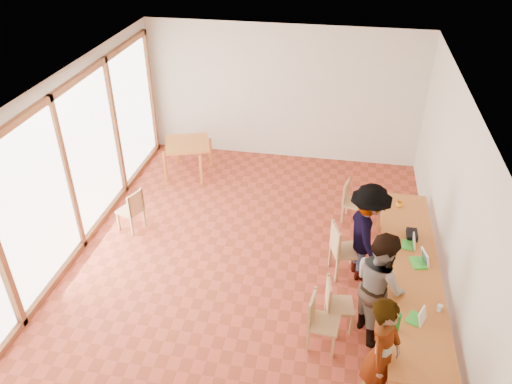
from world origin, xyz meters
TOP-DOWN VIEW (x-y plane):
  - ground at (0.00, 0.00)m, footprint 8.00×8.00m
  - wall_back at (0.00, 4.00)m, footprint 6.00×0.10m
  - wall_right at (3.00, 0.00)m, footprint 0.10×8.00m
  - window_wall at (-2.96, 0.00)m, footprint 0.10×8.00m
  - ceiling at (0.00, 0.00)m, footprint 6.00×8.00m
  - communal_table at (2.50, -0.46)m, footprint 0.80×4.00m
  - side_table at (-1.85, 2.78)m, footprint 0.90×0.90m
  - chair_near at (1.25, -1.41)m, footprint 0.45×0.45m
  - chair_mid at (1.45, -1.05)m, footprint 0.44×0.44m
  - chair_far at (1.49, 0.11)m, footprint 0.55×0.55m
  - chair_empty at (1.60, 1.67)m, footprint 0.45×0.45m
  - chair_spare at (-2.22, 0.63)m, footprint 0.49×0.49m
  - person_near at (2.03, -2.16)m, footprint 0.56×0.69m
  - person_mid at (2.02, -1.01)m, footprint 0.91×1.01m
  - person_far at (1.86, 0.12)m, footprint 0.88×1.22m
  - laptop_near at (2.50, -1.48)m, footprint 0.28×0.29m
  - laptop_mid at (2.64, -0.34)m, footprint 0.29×0.31m
  - laptop_far at (2.52, 0.05)m, footprint 0.23×0.25m
  - yellow_mug at (2.41, 1.12)m, footprint 0.15×0.15m
  - green_bottle at (2.22, -1.70)m, footprint 0.07×0.07m
  - clear_glass at (2.79, -1.26)m, footprint 0.07×0.07m
  - condiment_cup at (2.54, 0.32)m, footprint 0.08×0.08m
  - pink_phone at (2.46, 0.14)m, footprint 0.05×0.10m
  - black_pouch at (2.56, 0.29)m, footprint 0.16×0.26m

SIDE VIEW (x-z plane):
  - ground at x=0.00m, z-range 0.00..0.00m
  - chair_empty at x=1.60m, z-range 0.28..0.71m
  - chair_spare at x=-2.22m, z-range 0.29..0.72m
  - chair_mid at x=1.45m, z-range 0.29..0.73m
  - chair_near at x=1.25m, z-range 0.30..0.75m
  - chair_far at x=1.49m, z-range 0.32..0.82m
  - side_table at x=-1.85m, z-range 0.29..1.04m
  - communal_table at x=2.50m, z-range 0.33..1.08m
  - pink_phone at x=2.46m, z-range 0.75..0.76m
  - condiment_cup at x=2.54m, z-range 0.75..0.81m
  - clear_glass at x=2.79m, z-range 0.75..0.84m
  - black_pouch at x=2.56m, z-range 0.75..0.84m
  - yellow_mug at x=2.41m, z-range 0.75..0.84m
  - laptop_near at x=2.50m, z-range 0.71..0.90m
  - laptop_far at x=2.52m, z-range 0.71..0.90m
  - laptop_mid at x=2.64m, z-range 0.70..0.92m
  - person_near at x=2.03m, z-range 0.00..1.64m
  - person_mid at x=2.02m, z-range 0.00..1.69m
  - person_far at x=1.86m, z-range 0.00..1.69m
  - green_bottle at x=2.22m, z-range 0.75..1.03m
  - wall_back at x=0.00m, z-range 0.00..3.00m
  - wall_right at x=3.00m, z-range 0.00..3.00m
  - window_wall at x=-2.96m, z-range 0.00..3.00m
  - ceiling at x=0.00m, z-range 3.00..3.04m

